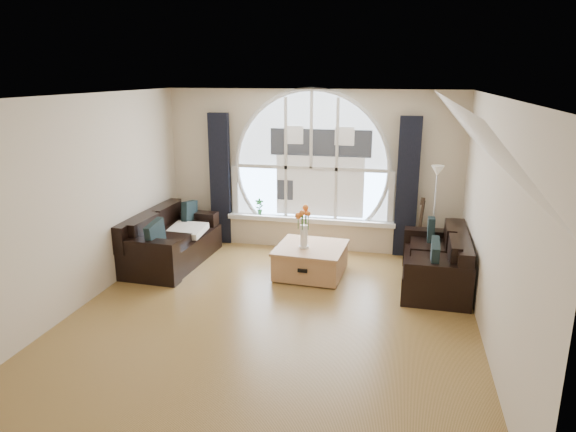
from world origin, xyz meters
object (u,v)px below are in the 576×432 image
(sofa_left, at_px, (172,239))
(coffee_chest, at_px, (311,259))
(sofa_right, at_px, (435,258))
(potted_plant, at_px, (259,206))
(floor_lamp, at_px, (434,216))
(vase_flowers, at_px, (304,222))
(guitar, at_px, (420,228))

(sofa_left, xyz_separation_m, coffee_chest, (2.26, -0.03, -0.16))
(sofa_left, relative_size, sofa_right, 1.07)
(potted_plant, bearing_deg, coffee_chest, -47.13)
(floor_lamp, bearing_deg, vase_flowers, -154.57)
(coffee_chest, xyz_separation_m, vase_flowers, (-0.09, -0.08, 0.59))
(coffee_chest, xyz_separation_m, guitar, (1.61, 1.06, 0.29))
(sofa_left, distance_m, potted_plant, 1.67)
(sofa_right, distance_m, vase_flowers, 1.94)
(vase_flowers, bearing_deg, sofa_left, 177.17)
(sofa_right, relative_size, vase_flowers, 2.49)
(potted_plant, bearing_deg, sofa_left, -133.10)
(sofa_left, bearing_deg, floor_lamp, 13.74)
(vase_flowers, xyz_separation_m, floor_lamp, (1.88, 0.90, -0.04))
(coffee_chest, distance_m, potted_plant, 1.73)
(coffee_chest, relative_size, vase_flowers, 1.43)
(vase_flowers, height_order, floor_lamp, floor_lamp)
(coffee_chest, xyz_separation_m, potted_plant, (-1.14, 1.22, 0.45))
(sofa_right, height_order, floor_lamp, floor_lamp)
(sofa_right, distance_m, guitar, 1.07)
(vase_flowers, xyz_separation_m, guitar, (1.70, 1.14, -0.31))
(floor_lamp, height_order, potted_plant, floor_lamp)
(potted_plant, bearing_deg, floor_lamp, -7.96)
(guitar, xyz_separation_m, potted_plant, (-2.75, 0.17, 0.16))
(vase_flowers, distance_m, guitar, 2.07)
(vase_flowers, distance_m, potted_plant, 1.68)
(floor_lamp, height_order, guitar, floor_lamp)
(coffee_chest, bearing_deg, sofa_left, -177.01)
(sofa_left, height_order, sofa_right, sofa_left)
(potted_plant, bearing_deg, vase_flowers, -51.33)
(coffee_chest, bearing_deg, floor_lamp, 28.14)
(sofa_right, relative_size, floor_lamp, 1.09)
(sofa_left, bearing_deg, potted_plant, 49.62)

